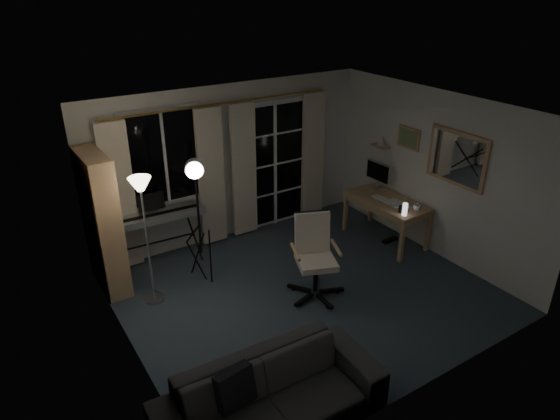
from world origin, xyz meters
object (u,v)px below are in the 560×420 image
(bookshelf, at_px, (101,227))
(keyboard_piano, at_px, (155,218))
(studio_light, at_px, (196,183))
(office_chair, at_px, (314,248))
(torchiere_lamp, at_px, (142,204))
(monitor, at_px, (378,173))
(mug, at_px, (417,207))
(desk, at_px, (387,205))
(sofa, at_px, (270,388))

(bookshelf, xyz_separation_m, keyboard_piano, (0.76, 0.16, -0.13))
(studio_light, xyz_separation_m, office_chair, (1.12, -1.01, -0.79))
(studio_light, relative_size, office_chair, 1.64)
(bookshelf, relative_size, torchiere_lamp, 1.11)
(bookshelf, distance_m, monitor, 4.24)
(keyboard_piano, height_order, monitor, monitor)
(bookshelf, xyz_separation_m, mug, (4.10, -1.52, -0.14))
(desk, xyz_separation_m, mug, (0.10, -0.50, 0.14))
(office_chair, relative_size, monitor, 2.19)
(mug, height_order, sofa, sofa)
(sofa, bearing_deg, desk, 33.61)
(office_chair, height_order, mug, office_chair)
(office_chair, relative_size, mug, 9.65)
(bookshelf, height_order, office_chair, bookshelf)
(sofa, bearing_deg, bookshelf, 103.73)
(studio_light, xyz_separation_m, sofa, (-0.48, -2.55, -1.02))
(desk, height_order, monitor, monitor)
(bookshelf, xyz_separation_m, torchiere_lamp, (0.39, -0.62, 0.47))
(office_chair, distance_m, desk, 1.84)
(bookshelf, height_order, studio_light, bookshelf)
(torchiere_lamp, relative_size, keyboard_piano, 1.21)
(torchiere_lamp, bearing_deg, mug, -13.70)
(bookshelf, distance_m, studio_light, 1.35)
(torchiere_lamp, relative_size, office_chair, 1.55)
(torchiere_lamp, distance_m, desk, 3.71)
(bookshelf, height_order, monitor, bookshelf)
(torchiere_lamp, height_order, studio_light, studio_light)
(keyboard_piano, bearing_deg, desk, -17.03)
(studio_light, bearing_deg, keyboard_piano, 142.05)
(studio_light, xyz_separation_m, monitor, (3.09, -0.04, -0.48))
(torchiere_lamp, relative_size, studio_light, 0.95)
(office_chair, relative_size, sofa, 0.51)
(office_chair, xyz_separation_m, monitor, (1.96, 0.97, 0.31))
(mug, bearing_deg, bookshelf, 159.62)
(bookshelf, distance_m, keyboard_piano, 0.78)
(torchiere_lamp, height_order, mug, torchiere_lamp)
(studio_light, relative_size, mug, 15.83)
(studio_light, height_order, mug, studio_light)
(bookshelf, relative_size, mug, 16.57)
(desk, bearing_deg, bookshelf, 163.64)
(torchiere_lamp, xyz_separation_m, office_chair, (1.84, -0.93, -0.72))
(mug, bearing_deg, studio_light, 161.73)
(keyboard_piano, xyz_separation_m, office_chair, (1.48, -1.70, -0.12))
(bookshelf, distance_m, desk, 4.14)
(sofa, bearing_deg, studio_light, 81.48)
(studio_light, relative_size, monitor, 3.60)
(bookshelf, relative_size, sofa, 0.87)
(office_chair, xyz_separation_m, sofa, (-1.60, -1.54, -0.22))
(studio_light, bearing_deg, office_chair, -17.04)
(bookshelf, bearing_deg, mug, -21.64)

